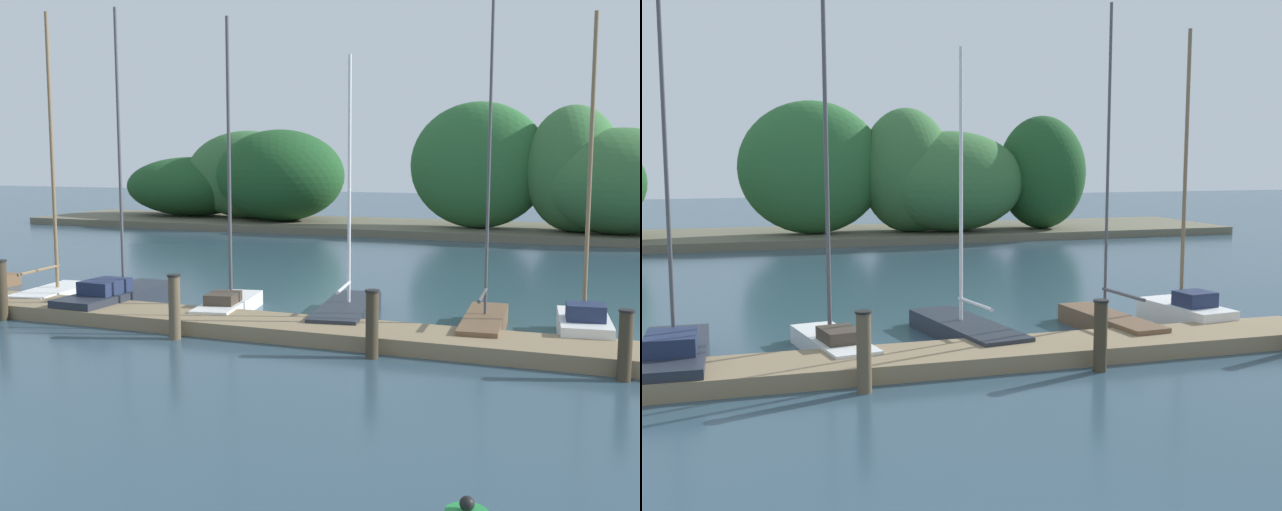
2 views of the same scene
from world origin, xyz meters
TOP-DOWN VIEW (x-y plane):
  - dock_pier at (0.00, 10.35)m, footprint 21.61×1.80m
  - far_shore at (-1.87, 35.75)m, footprint 49.53×8.45m
  - sailboat_2 at (-3.35, 11.66)m, footprint 1.34×4.35m
  - sailboat_3 at (-0.14, 12.04)m, footprint 1.56×3.65m
  - sailboat_4 at (3.01, 12.61)m, footprint 1.83×4.53m
  - sailboat_5 at (6.58, 12.27)m, footprint 1.19×3.91m
  - sailboat_6 at (8.82, 12.39)m, footprint 1.40×2.89m
  - mooring_piling_2 at (0.02, 9.09)m, footprint 0.31×0.31m
  - mooring_piling_3 at (4.78, 9.11)m, footprint 0.31×0.31m

SIDE VIEW (x-z plane):
  - dock_pier at x=0.00m, z-range 0.00..0.35m
  - sailboat_4 at x=3.01m, z-range -3.09..3.65m
  - sailboat_5 at x=6.58m, z-range -3.60..4.25m
  - sailboat_3 at x=-0.14m, z-range -3.51..4.27m
  - sailboat_2 at x=-3.35m, z-range -3.69..4.46m
  - sailboat_6 at x=8.82m, z-range -3.25..4.13m
  - mooring_piling_3 at x=4.78m, z-range 0.01..1.46m
  - mooring_piling_2 at x=0.02m, z-range 0.01..1.52m
  - far_shore at x=-1.87m, z-range -0.71..6.29m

